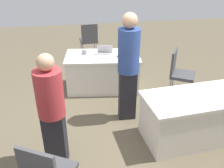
% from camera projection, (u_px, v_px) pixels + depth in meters
% --- Properties ---
extents(ground_plane, '(14.40, 14.40, 0.00)m').
position_uv_depth(ground_plane, '(109.00, 136.00, 3.90)').
color(ground_plane, brown).
extents(table_foreground, '(1.59, 1.01, 0.73)m').
position_uv_depth(table_foreground, '(103.00, 72.00, 5.17)').
color(table_foreground, silver).
rests_on(table_foreground, ground).
extents(table_mid_right, '(1.83, 0.90, 0.73)m').
position_uv_depth(table_mid_right, '(201.00, 116.00, 3.75)').
color(table_mid_right, silver).
rests_on(table_mid_right, ground).
extents(chair_tucked_right, '(0.61, 0.61, 0.96)m').
position_uv_depth(chair_tucked_right, '(179.00, 71.00, 4.76)').
color(chair_tucked_right, '#9E9993').
rests_on(chair_tucked_right, ground).
extents(chair_aisle, '(0.47, 0.47, 0.98)m').
position_uv_depth(chair_aisle, '(89.00, 39.00, 6.54)').
color(chair_aisle, '#9E9993').
rests_on(chair_aisle, ground).
extents(person_presenter, '(0.36, 0.36, 1.81)m').
position_uv_depth(person_presenter, '(128.00, 63.00, 3.89)').
color(person_presenter, '#26262D').
rests_on(person_presenter, ground).
extents(person_attendee_standing, '(0.40, 0.40, 1.57)m').
position_uv_depth(person_attendee_standing, '(51.00, 107.00, 3.05)').
color(person_attendee_standing, '#26262D').
rests_on(person_attendee_standing, ground).
extents(laptop_silver, '(0.38, 0.37, 0.21)m').
position_uv_depth(laptop_silver, '(104.00, 54.00, 4.95)').
color(laptop_silver, silver).
rests_on(laptop_silver, table_foreground).
extents(yarn_ball, '(0.10, 0.10, 0.10)m').
position_uv_depth(yarn_ball, '(85.00, 52.00, 5.04)').
color(yarn_ball, gray).
rests_on(yarn_ball, table_foreground).
extents(scissors_red, '(0.12, 0.17, 0.01)m').
position_uv_depth(scissors_red, '(118.00, 56.00, 4.97)').
color(scissors_red, red).
rests_on(scissors_red, table_foreground).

